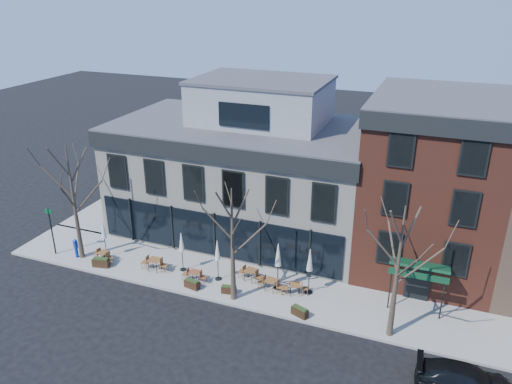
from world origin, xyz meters
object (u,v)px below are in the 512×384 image
(call_box, at_px, (76,247))
(umbrella_0, at_px, (104,231))
(cafe_set_0, at_px, (104,256))
(parked_sedan, at_px, (466,380))

(call_box, height_order, umbrella_0, umbrella_0)
(call_box, xyz_separation_m, cafe_set_0, (2.07, 0.18, -0.30))
(cafe_set_0, distance_m, umbrella_0, 1.63)
(parked_sedan, relative_size, umbrella_0, 1.62)
(umbrella_0, bearing_deg, cafe_set_0, -68.80)
(call_box, height_order, cafe_set_0, call_box)
(call_box, bearing_deg, umbrella_0, 22.71)
(cafe_set_0, xyz_separation_m, umbrella_0, (-0.23, 0.59, 1.51))
(call_box, relative_size, cafe_set_0, 0.84)
(parked_sedan, bearing_deg, umbrella_0, 77.52)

